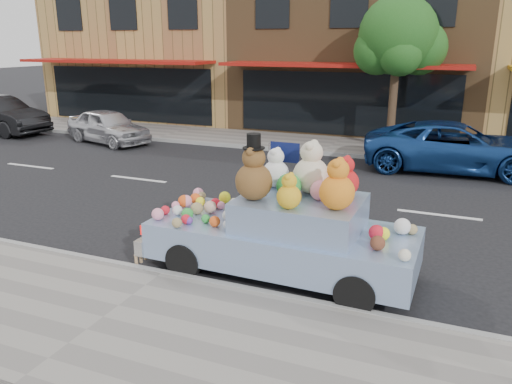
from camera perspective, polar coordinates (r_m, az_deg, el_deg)
The scene contains 11 objects.
ground at distance 12.58m, azimuth 1.75°, elevation -0.35°, with size 120.00×120.00×0.00m, color black.
near_sidewalk at distance 7.33m, azimuth -17.02°, elevation -13.87°, with size 60.00×3.00×0.12m, color gray.
far_sidewalk at distance 18.62m, azimuth 8.84°, elevation 5.30°, with size 60.00×3.00×0.12m, color gray.
near_kerb at distance 8.38m, azimuth -10.54°, elevation -9.27°, with size 60.00×0.12×0.13m, color gray.
far_kerb at distance 17.19m, azimuth 7.64°, elevation 4.41°, with size 60.00×0.12×0.13m, color gray.
storefront_left at distance 27.24m, azimuth -9.54°, elevation 16.44°, with size 10.00×9.80×7.30m.
storefront_mid at distance 23.62m, azimuth 12.55°, elevation 16.26°, with size 10.00×9.80×7.30m.
street_tree at distance 17.95m, azimuth 15.97°, elevation 16.14°, with size 3.00×2.70×5.22m.
car_silver at distance 19.85m, azimuth -16.55°, elevation 7.21°, with size 1.51×3.75×1.28m, color silver.
car_blue at distance 15.90m, azimuth 21.80°, elevation 4.78°, with size 2.41×5.22×1.45m, color navy.
art_car at distance 8.12m, azimuth 3.24°, elevation -4.07°, with size 4.52×1.85×2.39m.
Camera 1 is at (4.20, -11.27, 3.71)m, focal length 35.00 mm.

